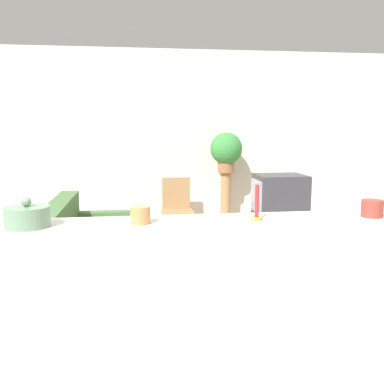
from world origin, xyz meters
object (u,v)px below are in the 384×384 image
Objects in this scene: couch at (90,255)px; decorative_bowl at (27,216)px; television at (279,196)px; potted_plant at (226,150)px; wooden_chair at (177,207)px.

decorative_bowl is at bearing -93.24° from couch.
television is 1.38m from potted_plant.
potted_plant is at bearing 107.18° from television.
decorative_bowl is (-0.11, -1.98, 0.82)m from couch.
couch is 2.00× the size of wooden_chair.
television is 1.01× the size of potted_plant.
wooden_chair is 3.62× the size of decorative_bowl.
decorative_bowl is (-1.16, -3.53, 0.63)m from wooden_chair.
potted_plant is (1.78, 1.72, 0.97)m from couch.
television is at bearing 12.53° from couch.
couch is 2.66m from potted_plant.
couch is 3.05× the size of potted_plant.
potted_plant reaches higher than television.
television is 1.57m from wooden_chair.
decorative_bowl is at bearing -108.20° from wooden_chair.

